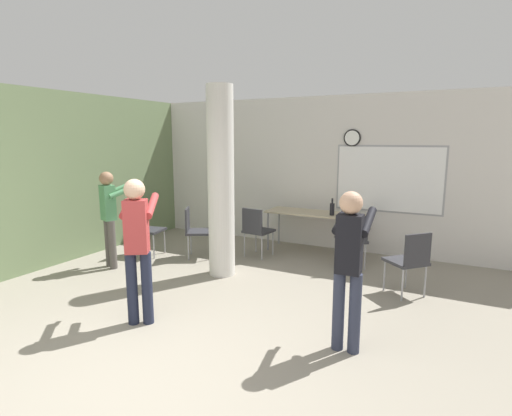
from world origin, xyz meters
The scene contains 14 objects.
ground_plane centered at (0.00, 0.00, 0.00)m, with size 24.00×24.00×0.00m, color gray.
wall_left_accent centered at (-3.50, 2.50, 1.40)m, with size 0.12×7.00×2.80m.
wall_back centered at (0.03, 5.06, 1.40)m, with size 8.00×0.15×2.80m.
support_pillar centered at (-0.80, 2.82, 1.40)m, with size 0.39×0.39×2.80m.
folding_table centered at (0.05, 4.59, 0.68)m, with size 1.72×0.61×0.73m.
bottle_on_table centered at (0.41, 4.46, 0.85)m, with size 0.08×0.08×0.30m.
chair_mid_room centered at (1.83, 3.19, 0.51)m, with size 0.62×0.62×0.87m.
chair_near_pillar centered at (-1.67, 3.35, 0.51)m, with size 0.60×0.60×0.87m.
chair_table_left centered at (-0.74, 3.85, 0.51)m, with size 0.49×0.49×0.87m.
chair_by_left_wall centered at (-2.53, 3.07, 0.51)m, with size 0.51×0.51×0.87m.
chair_table_right centered at (0.89, 3.99, 0.51)m, with size 0.60×0.60×0.87m.
person_playing_side centered at (1.46, 1.49, 0.92)m, with size 0.36×0.62×1.57m.
person_watching_back centered at (-2.53, 2.29, 0.90)m, with size 0.48×0.62×1.54m.
person_playing_front centered at (-0.74, 1.02, 0.96)m, with size 0.57×0.65×1.62m.
Camera 1 is at (2.34, -2.14, 2.05)m, focal length 28.00 mm.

